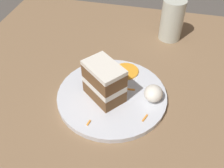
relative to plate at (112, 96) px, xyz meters
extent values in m
plane|color=#4C4742|center=(0.03, 0.02, -0.04)|extent=(6.00, 6.00, 0.00)
cube|color=#846647|center=(0.03, 0.02, -0.02)|extent=(1.08, 1.01, 0.03)
cylinder|color=silver|center=(0.00, 0.00, 0.00)|extent=(0.28, 0.28, 0.01)
cube|color=brown|center=(0.01, -0.02, 0.02)|extent=(0.11, 0.12, 0.04)
cube|color=white|center=(0.01, -0.02, 0.05)|extent=(0.11, 0.12, 0.02)
cube|color=brown|center=(0.01, -0.02, 0.08)|extent=(0.11, 0.12, 0.04)
cube|color=white|center=(0.01, -0.02, 0.10)|extent=(0.11, 0.12, 0.01)
ellipsoid|color=white|center=(-0.01, 0.10, 0.03)|extent=(0.05, 0.05, 0.04)
cylinder|color=orange|center=(-0.09, 0.02, 0.01)|extent=(0.07, 0.07, 0.00)
cube|color=orange|center=(-0.02, 0.04, 0.01)|extent=(0.01, 0.03, 0.00)
cube|color=orange|center=(-0.10, -0.03, 0.01)|extent=(0.01, 0.02, 0.00)
cube|color=orange|center=(0.11, -0.03, 0.01)|extent=(0.02, 0.01, 0.00)
cube|color=orange|center=(0.06, 0.09, 0.01)|extent=(0.02, 0.01, 0.00)
cube|color=orange|center=(-0.07, -0.07, 0.01)|extent=(0.02, 0.02, 0.00)
cylinder|color=beige|center=(-0.32, 0.12, 0.06)|extent=(0.07, 0.07, 0.13)
cylinder|color=silver|center=(-0.32, 0.12, 0.02)|extent=(0.06, 0.06, 0.05)
camera|label=1|loc=(0.46, 0.11, 0.49)|focal=42.00mm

